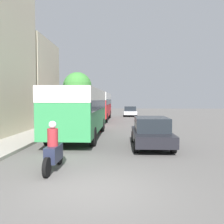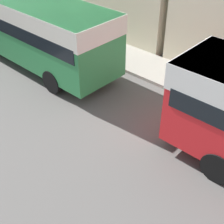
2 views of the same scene
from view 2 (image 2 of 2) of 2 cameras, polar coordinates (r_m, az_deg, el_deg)
name	(u,v)px [view 2 (image 2 of 2)]	position (r m, az deg, el deg)	size (l,w,h in m)	color
bus_lead	(29,21)	(15.26, -14.98, 15.79)	(2.66, 9.50, 3.09)	#2D8447
pedestrian_near_curb	(204,57)	(14.16, 16.48, 9.63)	(0.39, 0.39, 1.75)	#232838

